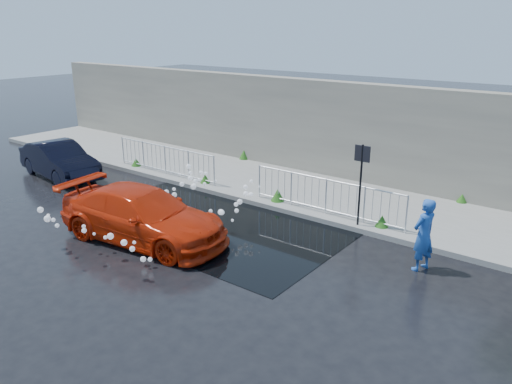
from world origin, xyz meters
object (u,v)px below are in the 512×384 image
(sign_post, at_px, (361,172))
(red_car, at_px, (143,215))
(dark_car, at_px, (59,160))
(person, at_px, (424,235))

(sign_post, relative_size, red_car, 0.51)
(sign_post, xyz_separation_m, dark_car, (-11.44, -2.18, -1.05))
(sign_post, height_order, dark_car, sign_post)
(sign_post, distance_m, red_car, 6.08)
(dark_car, distance_m, person, 13.77)
(red_car, height_order, dark_car, red_car)
(dark_car, relative_size, person, 2.30)
(red_car, xyz_separation_m, person, (6.61, 2.87, 0.18))
(red_car, height_order, person, person)
(dark_car, xyz_separation_m, person, (13.74, 0.88, 0.22))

